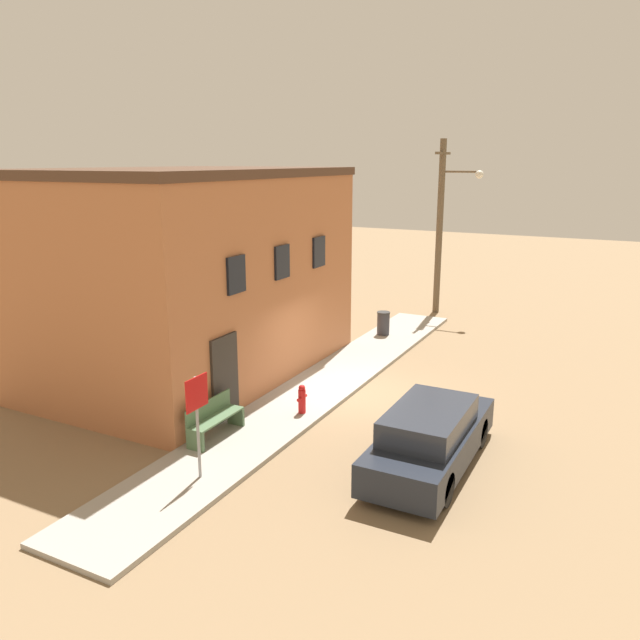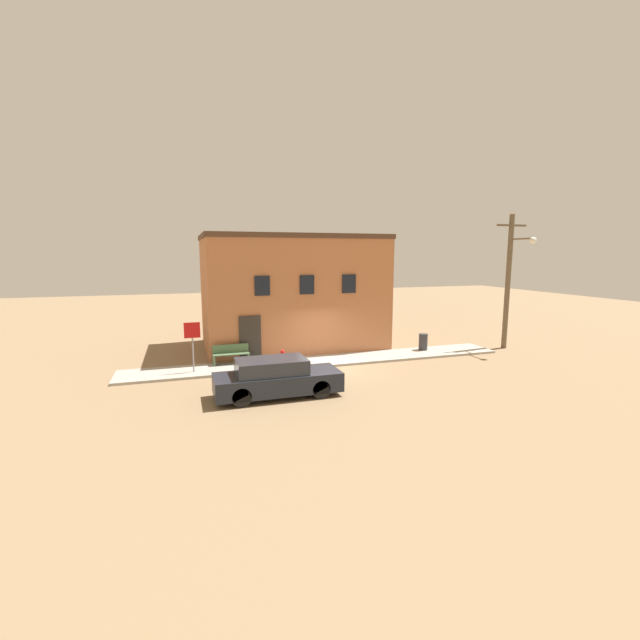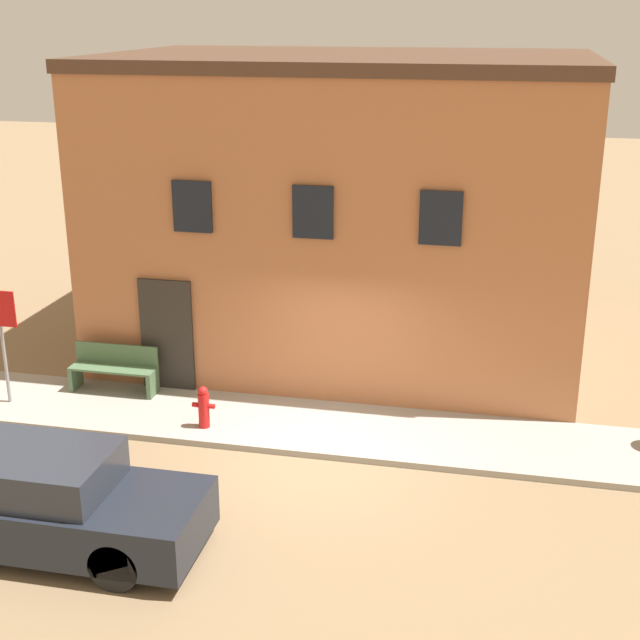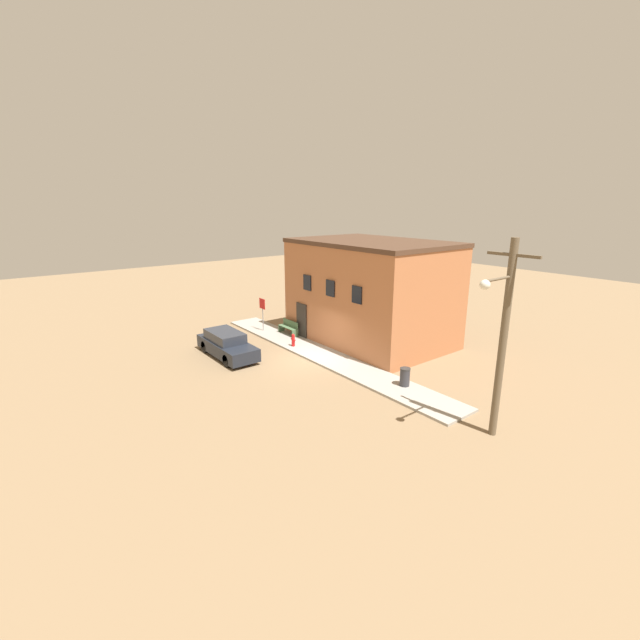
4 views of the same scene
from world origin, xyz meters
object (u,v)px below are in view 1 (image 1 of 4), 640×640
at_px(fire_hydrant, 302,399).
at_px(bench, 214,419).
at_px(utility_pole, 442,221).
at_px(trash_bin, 383,323).
at_px(parked_car, 430,437).
at_px(stop_sign, 197,408).

bearing_deg(fire_hydrant, bench, 152.31).
bearing_deg(utility_pole, trash_bin, 172.20).
xyz_separation_m(utility_pole, parked_car, (-13.33, -3.85, -3.13)).
distance_m(bench, trash_bin, 9.73).
bearing_deg(fire_hydrant, stop_sign, 176.62).
distance_m(stop_sign, bench, 2.14).
height_order(stop_sign, utility_pole, utility_pole).
bearing_deg(bench, utility_pole, -3.49).
xyz_separation_m(fire_hydrant, bench, (-2.11, 1.11, 0.06)).
bearing_deg(trash_bin, bench, 178.59).
relative_size(bench, utility_pole, 0.23).
bearing_deg(parked_car, trash_bin, 27.30).
bearing_deg(utility_pole, bench, 176.51).
relative_size(bench, trash_bin, 1.92).
distance_m(fire_hydrant, stop_sign, 3.93).
distance_m(stop_sign, utility_pole, 16.18).
distance_m(fire_hydrant, bench, 2.38).
bearing_deg(trash_bin, utility_pole, -7.80).
bearing_deg(fire_hydrant, utility_pole, 1.08).
relative_size(stop_sign, parked_car, 0.47).
bearing_deg(fire_hydrant, trash_bin, 6.49).
height_order(utility_pole, parked_car, utility_pole).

